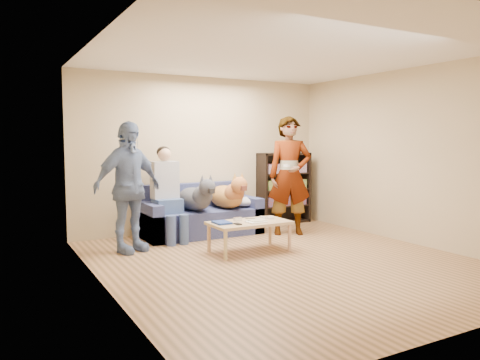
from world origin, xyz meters
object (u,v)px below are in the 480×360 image
camera_silver (238,219)px  dog_gray (197,197)px  sofa (200,217)px  person_standing_left (128,187)px  person_standing_right (290,176)px  dog_tan (228,195)px  coffee_table (249,225)px  person_seated (167,190)px  notebook_blue (222,223)px  bookshelf (284,186)px

camera_silver → dog_gray: bearing=97.2°
sofa → person_standing_left: bearing=-155.7°
person_standing_right → dog_tan: (-0.87, 0.48, -0.32)m
person_standing_left → coffee_table: (1.46, -0.79, -0.52)m
person_seated → coffee_table: 1.52m
dog_gray → camera_silver: bearing=-82.8°
person_seated → coffee_table: person_seated is taller
person_standing_left → dog_tan: bearing=-7.8°
sofa → dog_gray: bearing=-126.1°
camera_silver → dog_tan: (0.42, 1.08, 0.20)m
coffee_table → sofa: bearing=94.8°
notebook_blue → sofa: bearing=78.2°
camera_silver → sofa: 1.29m
person_standing_right → person_seated: 1.99m
sofa → coffee_table: sofa is taller
person_standing_left → person_seated: size_ratio=1.22×
person_standing_left → dog_tan: (1.76, 0.41, -0.25)m
sofa → coffee_table: size_ratio=1.73×
dog_gray → dog_tan: size_ratio=1.07×
notebook_blue → bookshelf: size_ratio=0.20×
coffee_table → bookshelf: bookshelf is taller
person_standing_right → sofa: (-1.29, 0.68, -0.68)m
notebook_blue → dog_tan: size_ratio=0.22×
person_standing_right → person_seated: (-1.90, 0.56, -0.19)m
notebook_blue → sofa: 1.39m
camera_silver → coffee_table: (0.12, -0.12, -0.07)m
coffee_table → notebook_blue: bearing=172.9°
camera_silver → dog_gray: size_ratio=0.09×
person_standing_left → person_standing_right: bearing=-22.4°
notebook_blue → person_seated: size_ratio=0.18×
camera_silver → bookshelf: bookshelf is taller
camera_silver → dog_tan: 1.18m
dog_tan → sofa: bearing=154.6°
notebook_blue → coffee_table: bearing=-7.1°
person_standing_right → sofa: size_ratio=1.01×
person_standing_left → camera_silver: 1.57m
dog_gray → person_standing_right: bearing=-18.9°
dog_gray → dog_tan: dog_tan is taller
person_standing_right → person_standing_left: bearing=-157.4°
camera_silver → notebook_blue: bearing=-166.0°
person_standing_right → notebook_blue: (-1.58, -0.67, -0.53)m
bookshelf → notebook_blue: bearing=-142.7°
person_seated → bookshelf: person_seated is taller
notebook_blue → person_seated: 1.31m
dog_tan → bookshelf: 1.45m
sofa → dog_tan: bearing=-25.4°
person_standing_right → coffee_table: bearing=-124.3°
person_seated → dog_tan: bearing=-4.1°
person_seated → sofa: bearing=11.8°
person_standing_right → person_seated: person_standing_right is taller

